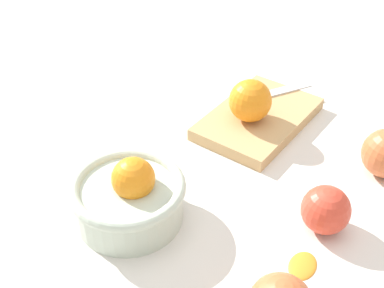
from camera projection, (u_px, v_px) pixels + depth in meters
The scene contains 7 objects.
ground_plane at pixel (240, 167), 0.84m from camera, with size 2.40×2.40×0.00m, color silver.
bowl at pixel (129, 197), 0.73m from camera, with size 0.17×0.17×0.10m.
cutting_board at pixel (258, 119), 0.93m from camera, with size 0.23×0.15×0.02m, color tan.
orange_on_board at pixel (250, 101), 0.89m from camera, with size 0.08×0.08×0.08m, color orange.
knife at pixel (266, 93), 0.97m from camera, with size 0.14×0.10×0.01m.
apple_front_left at pixel (326, 210), 0.72m from camera, with size 0.07×0.07×0.07m, color #D6422D.
citrus_peel at pixel (303, 264), 0.68m from camera, with size 0.05×0.04×0.01m, color orange.
Camera 1 is at (-0.59, -0.27, 0.55)m, focal length 48.06 mm.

